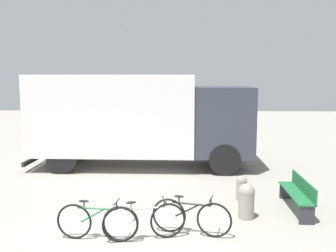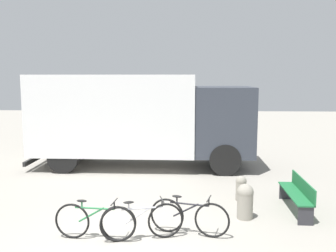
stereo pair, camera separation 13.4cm
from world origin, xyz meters
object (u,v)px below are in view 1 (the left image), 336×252
Objects in this scene: park_bench at (299,192)px; bicycle_near at (97,222)px; bicycle_middle at (144,221)px; bollard_far_bench at (242,187)px; bicycle_far at (191,217)px; bollard_near_bench at (246,200)px; delivery_truck at (138,116)px.

bicycle_near reaches higher than park_bench.
park_bench is 4.15m from bicycle_middle.
bicycle_far is at bearing -121.94° from bollard_far_bench.
bollard_near_bench is at bearing 27.94° from bicycle_near.
delivery_truck is 11.83× the size of bollard_far_bench.
delivery_truck is 4.70× the size of bicycle_near.
delivery_truck reaches higher than bicycle_far.
delivery_truck is at bearing 94.66° from bicycle_near.
park_bench is 1.16× the size of bicycle_middle.
bicycle_near is at bearing -155.79° from bicycle_far.
bollard_near_bench reaches higher than bollard_far_bench.
bicycle_far is (-2.74, -1.56, -0.07)m from park_bench.
bicycle_near is (-0.14, -6.43, -1.50)m from delivery_truck.
bollard_far_bench is (3.38, 2.65, -0.03)m from bicycle_near.
park_bench is 1.17× the size of bicycle_far.
park_bench is at bearing -44.36° from delivery_truck.
bicycle_middle is 1.01m from bicycle_far.
bollard_far_bench is at bearing 43.97° from bicycle_near.
bollard_far_bench is at bearing 85.65° from bollard_near_bench.
bicycle_middle is 2.64m from bollard_near_bench.
delivery_truck is at bearing 46.39° from park_bench.
bicycle_near and bicycle_middle have the same top height.
bicycle_far is at bearing 15.82° from bicycle_near.
bicycle_middle is 2.01× the size of bollard_near_bench.
delivery_truck reaches higher than bicycle_middle.
bollard_near_bench is at bearing 50.70° from bicycle_far.
bicycle_near is 3.54m from bollard_near_bench.
delivery_truck is 9.65× the size of bollard_near_bench.
bicycle_far is 1.67m from bollard_near_bench.
delivery_truck is 6.62m from bicycle_middle.
delivery_truck is 4.80× the size of bicycle_middle.
park_bench reaches higher than bollard_far_bench.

